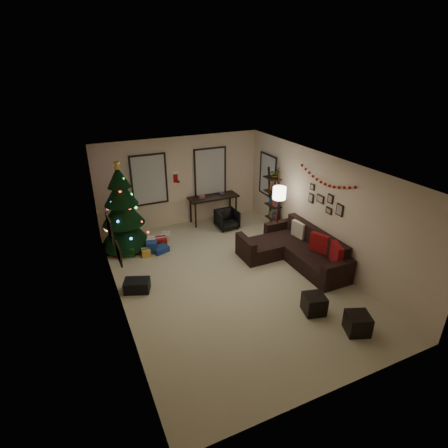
{
  "coord_description": "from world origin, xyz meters",
  "views": [
    {
      "loc": [
        -3.13,
        -6.42,
        4.72
      ],
      "look_at": [
        0.1,
        0.6,
        1.15
      ],
      "focal_mm": 28.84,
      "sensor_mm": 36.0,
      "label": 1
    }
  ],
  "objects": [
    {
      "name": "floor",
      "position": [
        0.0,
        0.0,
        0.0
      ],
      "size": [
        7.0,
        7.0,
        0.0
      ],
      "primitive_type": "plane",
      "color": "#C0B791",
      "rests_on": "ground"
    },
    {
      "name": "ceiling",
      "position": [
        0.0,
        0.0,
        2.7
      ],
      "size": [
        7.0,
        7.0,
        0.0
      ],
      "primitive_type": "plane",
      "rotation": [
        3.14,
        0.0,
        0.0
      ],
      "color": "white",
      "rests_on": "floor"
    },
    {
      "name": "wall_back",
      "position": [
        0.0,
        3.5,
        1.35
      ],
      "size": [
        5.0,
        0.0,
        5.0
      ],
      "primitive_type": "plane",
      "rotation": [
        1.57,
        0.0,
        0.0
      ],
      "color": "beige",
      "rests_on": "floor"
    },
    {
      "name": "wall_front",
      "position": [
        0.0,
        -3.5,
        1.35
      ],
      "size": [
        5.0,
        0.0,
        5.0
      ],
      "primitive_type": "plane",
      "rotation": [
        -1.57,
        0.0,
        0.0
      ],
      "color": "beige",
      "rests_on": "floor"
    },
    {
      "name": "wall_left",
      "position": [
        -2.5,
        0.0,
        1.35
      ],
      "size": [
        0.0,
        7.0,
        7.0
      ],
      "primitive_type": "plane",
      "rotation": [
        1.57,
        0.0,
        1.57
      ],
      "color": "beige",
      "rests_on": "floor"
    },
    {
      "name": "wall_right",
      "position": [
        2.5,
        0.0,
        1.35
      ],
      "size": [
        0.0,
        7.0,
        7.0
      ],
      "primitive_type": "plane",
      "rotation": [
        1.57,
        0.0,
        -1.57
      ],
      "color": "beige",
      "rests_on": "floor"
    },
    {
      "name": "window_back_left",
      "position": [
        -0.95,
        3.47,
        1.55
      ],
      "size": [
        1.05,
        0.06,
        1.5
      ],
      "color": "#728CB2",
      "rests_on": "wall_back"
    },
    {
      "name": "window_back_right",
      "position": [
        0.95,
        3.47,
        1.55
      ],
      "size": [
        1.05,
        0.06,
        1.5
      ],
      "color": "#728CB2",
      "rests_on": "wall_back"
    },
    {
      "name": "window_right_wall",
      "position": [
        2.47,
        2.55,
        1.5
      ],
      "size": [
        0.06,
        0.9,
        1.3
      ],
      "color": "#728CB2",
      "rests_on": "wall_right"
    },
    {
      "name": "christmas_tree",
      "position": [
        -1.92,
        2.57,
        1.03
      ],
      "size": [
        1.34,
        1.34,
        2.49
      ],
      "rotation": [
        0.0,
        0.0,
        0.34
      ],
      "color": "black",
      "rests_on": "floor"
    },
    {
      "name": "presents",
      "position": [
        -1.4,
        2.25,
        0.12
      ],
      "size": [
        1.5,
        1.01,
        0.3
      ],
      "rotation": [
        0.0,
        0.0,
        -0.02
      ],
      "color": "maroon",
      "rests_on": "floor"
    },
    {
      "name": "sofa",
      "position": [
        1.85,
        0.1,
        0.28
      ],
      "size": [
        1.81,
        2.64,
        0.85
      ],
      "color": "black",
      "rests_on": "floor"
    },
    {
      "name": "pillow_red_a",
      "position": [
        2.21,
        -0.97,
        0.64
      ],
      "size": [
        0.3,
        0.51,
        0.5
      ],
      "primitive_type": "cube",
      "rotation": [
        0.0,
        0.0,
        -0.35
      ],
      "color": "maroon",
      "rests_on": "sofa"
    },
    {
      "name": "pillow_red_b",
      "position": [
        2.21,
        -0.37,
        0.64
      ],
      "size": [
        0.31,
        0.48,
        0.47
      ],
      "primitive_type": "cube",
      "rotation": [
        0.0,
        0.0,
        0.42
      ],
      "color": "maroon",
      "rests_on": "sofa"
    },
    {
      "name": "pillow_cream",
      "position": [
        2.21,
        0.49,
        0.63
      ],
      "size": [
        0.19,
        0.44,
        0.42
      ],
      "primitive_type": "cube",
      "rotation": [
        0.0,
        0.0,
        0.16
      ],
      "color": "beige",
      "rests_on": "sofa"
    },
    {
      "name": "ottoman_near",
      "position": [
        1.01,
        -1.8,
        0.2
      ],
      "size": [
        0.5,
        0.5,
        0.4
      ],
      "primitive_type": "cube",
      "rotation": [
        0.0,
        0.0,
        -0.24
      ],
      "color": "black",
      "rests_on": "floor"
    },
    {
      "name": "ottoman_far",
      "position": [
        1.38,
        -2.62,
        0.2
      ],
      "size": [
        0.54,
        0.54,
        0.4
      ],
      "primitive_type": "cube",
      "rotation": [
        0.0,
        0.0,
        -0.38
      ],
      "color": "black",
      "rests_on": "floor"
    },
    {
      "name": "desk",
      "position": [
        0.94,
        3.22,
        0.74
      ],
      "size": [
        1.55,
        0.55,
        0.84
      ],
      "color": "black",
      "rests_on": "floor"
    },
    {
      "name": "desk_chair",
      "position": [
        1.11,
        2.57,
        0.29
      ],
      "size": [
        0.57,
        0.54,
        0.58
      ],
      "primitive_type": "imported",
      "rotation": [
        0.0,
        0.0,
        0.01
      ],
      "color": "black",
      "rests_on": "floor"
    },
    {
      "name": "bookshelf",
      "position": [
        2.3,
        1.89,
        0.92
      ],
      "size": [
        0.3,
        0.56,
        1.9
      ],
      "color": "black",
      "rests_on": "floor"
    },
    {
      "name": "potted_plant",
      "position": [
        2.3,
        1.93,
        1.78
      ],
      "size": [
        0.52,
        0.52,
        0.44
      ],
      "primitive_type": "imported",
      "rotation": [
        0.0,
        0.0,
        0.81
      ],
      "color": "#4C4C4C",
      "rests_on": "bookshelf"
    },
    {
      "name": "floor_lamp",
      "position": [
        1.95,
        1.11,
        1.37
      ],
      "size": [
        0.35,
        0.35,
        1.65
      ],
      "rotation": [
        0.0,
        0.0,
        0.32
      ],
      "color": "black",
      "rests_on": "floor"
    },
    {
      "name": "art_map",
      "position": [
        -2.48,
        0.66,
        1.53
      ],
      "size": [
        0.04,
        0.6,
        0.5
      ],
      "color": "black",
      "rests_on": "wall_left"
    },
    {
      "name": "art_abstract",
      "position": [
        -2.48,
        -0.39,
        1.47
      ],
      "size": [
        0.04,
        0.45,
        0.35
      ],
      "color": "black",
      "rests_on": "wall_left"
    },
    {
      "name": "gallery",
      "position": [
        2.48,
        -0.07,
        1.57
      ],
      "size": [
        0.03,
        1.25,
        0.54
      ],
      "color": "black",
      "rests_on": "wall_right"
    },
    {
      "name": "garland",
      "position": [
        2.45,
        -0.03,
        2.12
      ],
      "size": [
        0.08,
        1.9,
        0.3
      ],
      "primitive_type": null,
      "color": "#A5140C",
      "rests_on": "wall_right"
    },
    {
      "name": "stocking_left",
      "position": [
        -0.14,
        3.52,
        1.52
      ],
      "size": [
        0.2,
        0.05,
        0.36
      ],
      "color": "#990F0C",
      "rests_on": "wall_back"
    },
    {
      "name": "stocking_right",
      "position": [
        0.19,
        3.53,
        1.52
      ],
      "size": [
        0.2,
        0.05,
        0.36
      ],
      "color": "#990F0C",
      "rests_on": "wall_back"
    },
    {
      "name": "storage_bin",
      "position": [
        -2.1,
        0.44,
        0.14
      ],
      "size": [
        0.65,
        0.54,
        0.27
      ],
      "primitive_type": "cube",
      "rotation": [
        0.0,
        0.0,
        -0.37
      ],
      "color": "black",
      "rests_on": "floor"
    }
  ]
}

